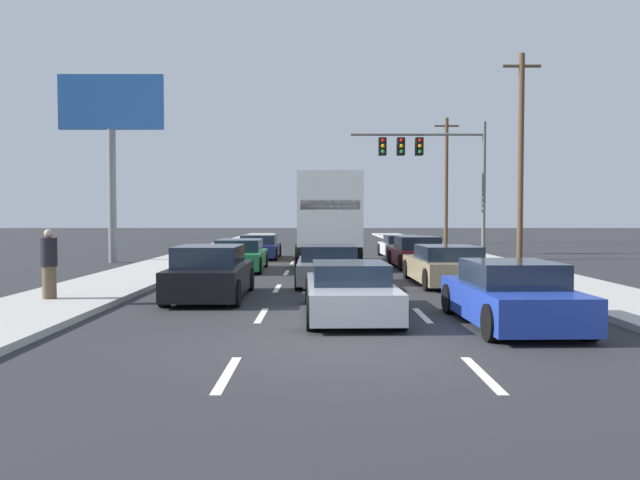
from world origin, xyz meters
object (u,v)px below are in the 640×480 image
car_black (210,274)px  box_truck (326,215)px  car_gray (328,266)px  car_maroon (416,253)px  traffic_signal_mast (423,156)px  car_green (239,256)px  car_white (400,247)px  car_silver (349,291)px  car_blue (510,296)px  car_tan (445,266)px  utility_pole_far (445,179)px  pedestrian_near_corner (48,264)px  car_navy (258,248)px  utility_pole_mid (520,154)px  roadside_billboard (110,126)px

car_black → box_truck: box_truck is taller
car_gray → car_maroon: car_maroon is taller
traffic_signal_mast → box_truck: bearing=-124.5°
traffic_signal_mast → car_green: bearing=-130.1°
car_white → traffic_signal_mast: traffic_signal_mast is taller
car_green → car_silver: car_green is taller
car_maroon → car_blue: car_maroon is taller
car_tan → car_blue: bearing=-91.6°
utility_pole_far → car_tan: bearing=-101.1°
car_green → car_blue: car_blue is taller
box_truck → pedestrian_near_corner: box_truck is taller
car_gray → utility_pole_far: (9.12, 27.85, 4.25)m
car_gray → car_tan: car_tan is taller
car_maroon → traffic_signal_mast: bearing=79.2°
car_tan → pedestrian_near_corner: (-10.28, -4.38, 0.40)m
car_blue → utility_pole_far: size_ratio=0.45×
car_silver → car_navy: bearing=101.4°
car_black → car_blue: size_ratio=1.03×
utility_pole_far → pedestrian_near_corner: (-15.81, -32.51, -3.84)m
car_silver → car_blue: 3.27m
car_black → car_silver: car_black is taller
car_maroon → utility_pole_far: bearing=76.0°
car_blue → utility_pole_mid: size_ratio=0.43×
car_silver → car_green: bearing=108.6°
car_gray → car_navy: bearing=105.9°
box_truck → roadside_billboard: 10.42m
car_maroon → utility_pole_far: utility_pole_far is taller
car_maroon → traffic_signal_mast: (1.74, 9.17, 4.77)m
roadside_billboard → pedestrian_near_corner: size_ratio=5.05×
car_gray → utility_pole_far: utility_pole_far is taller
car_tan → car_navy: bearing=120.3°
car_tan → pedestrian_near_corner: pedestrian_near_corner is taller
car_maroon → utility_pole_mid: (5.65, 4.86, 4.43)m
car_maroon → traffic_signal_mast: traffic_signal_mast is taller
utility_pole_mid → car_silver: bearing=-117.6°
traffic_signal_mast → utility_pole_far: (3.76, 12.84, -0.55)m
car_gray → utility_pole_mid: 14.85m
car_maroon → car_tan: bearing=-90.4°
car_black → car_silver: 4.39m
car_navy → car_white: 7.08m
roadside_billboard → car_blue: bearing=-51.6°
car_gray → car_white: 12.71m
car_gray → car_tan: 3.60m
car_navy → utility_pole_mid: utility_pole_mid is taller
utility_pole_mid → utility_pole_far: 17.15m
car_silver → car_tan: size_ratio=1.01×
car_green → car_blue: bearing=-61.2°
car_blue → traffic_signal_mast: size_ratio=0.57×
traffic_signal_mast → roadside_billboard: bearing=-157.0°
pedestrian_near_corner → box_truck: bearing=60.5°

